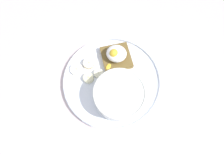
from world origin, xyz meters
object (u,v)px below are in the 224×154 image
at_px(banana_slice_back, 89,78).
at_px(oatmeal_bowl, 119,95).
at_px(banana_slice_front, 89,63).
at_px(banana_slice_left, 77,69).
at_px(poached_egg, 115,53).
at_px(toast_slice, 115,57).
at_px(banana_slice_right, 99,73).

bearing_deg(banana_slice_back, oatmeal_bowl, -22.35).
relative_size(banana_slice_front, banana_slice_left, 1.17).
xyz_separation_m(poached_egg, banana_slice_left, (-0.10, -0.06, -0.03)).
xyz_separation_m(oatmeal_bowl, banana_slice_back, (-0.09, 0.04, -0.02)).
relative_size(oatmeal_bowl, banana_slice_front, 2.89).
xyz_separation_m(poached_egg, banana_slice_back, (-0.06, -0.08, -0.03)).
xyz_separation_m(oatmeal_bowl, toast_slice, (-0.03, 0.11, -0.02)).
xyz_separation_m(banana_slice_front, banana_slice_right, (0.03, -0.02, -0.00)).
distance_m(oatmeal_bowl, toast_slice, 0.12).
bearing_deg(poached_egg, banana_slice_right, -122.48).
distance_m(poached_egg, banana_slice_right, 0.07).
bearing_deg(toast_slice, oatmeal_bowl, -74.37).
xyz_separation_m(oatmeal_bowl, banana_slice_left, (-0.13, 0.06, -0.02)).
height_order(poached_egg, banana_slice_back, poached_egg).
relative_size(poached_egg, banana_slice_front, 1.62).
distance_m(banana_slice_left, banana_slice_back, 0.05).
bearing_deg(poached_egg, banana_slice_left, -151.17).
bearing_deg(banana_slice_front, toast_slice, 24.91).
xyz_separation_m(oatmeal_bowl, banana_slice_right, (-0.07, 0.06, -0.02)).
bearing_deg(oatmeal_bowl, banana_slice_right, 139.86).
height_order(oatmeal_bowl, banana_slice_right, oatmeal_bowl).
bearing_deg(banana_slice_left, banana_slice_right, -0.96).
distance_m(banana_slice_back, banana_slice_right, 0.03).
bearing_deg(banana_slice_left, banana_slice_front, 37.75).
distance_m(poached_egg, banana_slice_back, 0.10).
xyz_separation_m(toast_slice, banana_slice_back, (-0.06, -0.08, -0.00)).
bearing_deg(banana_slice_right, banana_slice_back, -141.22).
height_order(oatmeal_bowl, toast_slice, oatmeal_bowl).
bearing_deg(banana_slice_left, toast_slice, 29.22).
relative_size(banana_slice_front, banana_slice_back, 1.48).
xyz_separation_m(banana_slice_left, banana_slice_back, (0.04, -0.02, 0.00)).
distance_m(banana_slice_front, banana_slice_left, 0.04).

